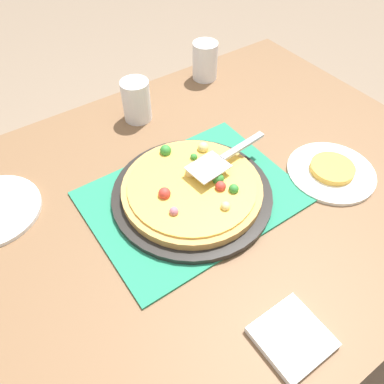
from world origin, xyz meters
TOP-DOWN VIEW (x-y plane):
  - ground_plane at (0.00, 0.00)m, footprint 8.00×8.00m
  - dining_table at (0.00, 0.00)m, footprint 1.40×1.00m
  - placemat at (0.00, 0.00)m, footprint 0.48×0.36m
  - pizza_pan at (0.00, 0.00)m, footprint 0.38×0.38m
  - pizza at (-0.00, -0.00)m, footprint 0.33×0.33m
  - plate_near_left at (-0.34, 0.13)m, footprint 0.22×0.22m
  - served_slice_left at (-0.34, 0.13)m, footprint 0.11×0.11m
  - cup_near at (-0.34, -0.41)m, footprint 0.08×0.08m
  - cup_far at (-0.05, -0.35)m, footprint 0.08×0.08m
  - pizza_server at (-0.10, -0.01)m, footprint 0.23×0.08m
  - napkin_stack at (0.05, 0.38)m, footprint 0.12×0.12m

SIDE VIEW (x-z plane):
  - ground_plane at x=0.00m, z-range 0.00..0.00m
  - dining_table at x=0.00m, z-range 0.27..1.02m
  - placemat at x=0.00m, z-range 0.75..0.76m
  - plate_near_left at x=-0.34m, z-range 0.75..0.76m
  - napkin_stack at x=0.05m, z-range 0.75..0.77m
  - pizza_pan at x=0.00m, z-range 0.76..0.77m
  - served_slice_left at x=-0.34m, z-range 0.76..0.78m
  - pizza at x=0.00m, z-range 0.76..0.81m
  - cup_near at x=-0.34m, z-range 0.75..0.87m
  - cup_far at x=-0.05m, z-range 0.75..0.87m
  - pizza_server at x=-0.10m, z-range 0.82..0.82m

